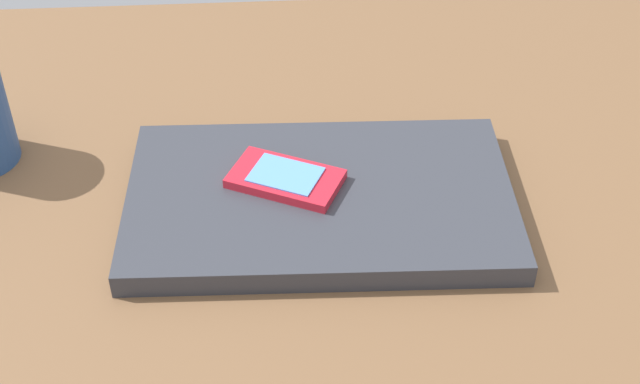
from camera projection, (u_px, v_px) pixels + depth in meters
The scene contains 3 objects.
desk_surface at pixel (264, 218), 82.14cm from camera, with size 120.00×80.00×3.00cm, color brown.
laptop_closed at pixel (320, 200), 80.18cm from camera, with size 34.68×21.15×2.22cm, color #33353D.
cell_phone_on_laptop at pixel (285, 178), 80.00cm from camera, with size 11.29×9.27×1.03cm.
Camera 1 is at (-1.06, 61.99, 55.69)cm, focal length 49.76 mm.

